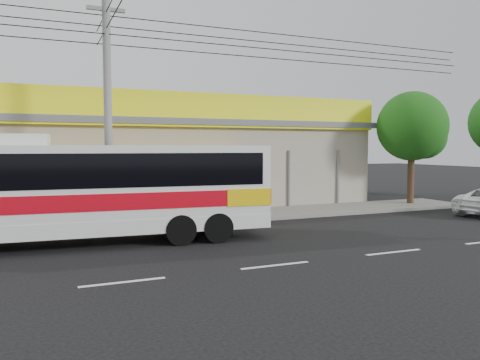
{
  "coord_description": "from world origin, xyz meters",
  "views": [
    {
      "loc": [
        -5.69,
        -13.43,
        3.15
      ],
      "look_at": [
        0.9,
        2.0,
        1.98
      ],
      "focal_mm": 35.0,
      "sensor_mm": 36.0,
      "label": 1
    }
  ],
  "objects_px": {
    "utility_pole": "(106,28)",
    "tree_near": "(414,129)",
    "motorbike_dark": "(16,212)",
    "coach_bus": "(98,186)"
  },
  "relations": [
    {
      "from": "utility_pole",
      "to": "tree_near",
      "type": "relative_size",
      "value": 5.54
    },
    {
      "from": "motorbike_dark",
      "to": "tree_near",
      "type": "height_order",
      "value": "tree_near"
    },
    {
      "from": "motorbike_dark",
      "to": "tree_near",
      "type": "distance_m",
      "value": 19.72
    },
    {
      "from": "coach_bus",
      "to": "utility_pole",
      "type": "xyz_separation_m",
      "value": [
        0.65,
        2.12,
        5.57
      ]
    },
    {
      "from": "motorbike_dark",
      "to": "utility_pole",
      "type": "xyz_separation_m",
      "value": [
        3.27,
        -1.98,
        6.81
      ]
    },
    {
      "from": "motorbike_dark",
      "to": "utility_pole",
      "type": "distance_m",
      "value": 7.81
    },
    {
      "from": "motorbike_dark",
      "to": "tree_near",
      "type": "bearing_deg",
      "value": -85.49
    },
    {
      "from": "coach_bus",
      "to": "motorbike_dark",
      "type": "height_order",
      "value": "coach_bus"
    },
    {
      "from": "tree_near",
      "to": "motorbike_dark",
      "type": "bearing_deg",
      "value": 178.86
    },
    {
      "from": "utility_pole",
      "to": "motorbike_dark",
      "type": "bearing_deg",
      "value": 148.79
    }
  ]
}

